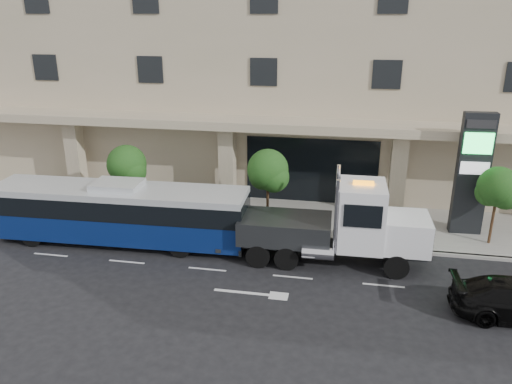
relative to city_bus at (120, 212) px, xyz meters
The scene contains 10 objects.
ground 9.30m from the city_bus, ahead, with size 120.00×120.00×0.00m, color black.
sidewalk 10.30m from the city_bus, 26.07° to the left, with size 120.00×6.00×0.15m, color gray.
curb 9.39m from the city_bus, ahead, with size 120.00×0.30×0.15m, color gray.
convention_center 19.34m from the city_bus, 58.47° to the left, with size 60.00×17.60×20.00m.
tree_left 3.48m from the city_bus, 105.34° to the left, with size 2.27×2.20×4.22m.
tree_mid 7.94m from the city_bus, 23.14° to the left, with size 2.28×2.20×4.38m.
tree_right 18.96m from the city_bus, ahead, with size 2.10×2.00×4.04m.
city_bus is the anchor object (origin of this frame).
tow_truck 11.15m from the city_bus, ahead, with size 9.92×2.63×4.52m.
signage_pylon 18.23m from the city_bus, 13.60° to the left, with size 1.64×0.66×6.47m.
Camera 1 is at (2.02, -21.35, 11.26)m, focal length 35.00 mm.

